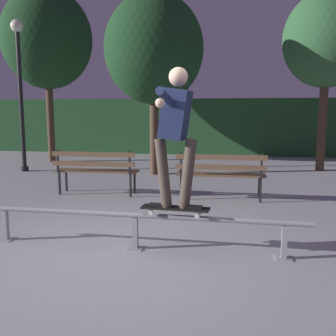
% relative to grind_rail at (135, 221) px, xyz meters
% --- Properties ---
extents(ground_plane, '(90.00, 90.00, 0.00)m').
position_rel_grind_rail_xyz_m(ground_plane, '(-0.00, -0.28, -0.33)').
color(ground_plane, '#99999E').
extents(hedge_backdrop, '(24.00, 1.20, 2.03)m').
position_rel_grind_rail_xyz_m(hedge_backdrop, '(-0.00, 10.38, 0.68)').
color(hedge_backdrop, '#234C28').
rests_on(hedge_backdrop, ground).
extents(grind_rail, '(3.96, 0.18, 0.43)m').
position_rel_grind_rail_xyz_m(grind_rail, '(0.00, 0.00, 0.00)').
color(grind_rail, gray).
rests_on(grind_rail, ground).
extents(skateboard, '(0.79, 0.24, 0.09)m').
position_rel_grind_rail_xyz_m(skateboard, '(0.48, 0.00, 0.17)').
color(skateboard, black).
rests_on(skateboard, grind_rail).
extents(skateboarder, '(0.62, 1.41, 1.56)m').
position_rel_grind_rail_xyz_m(skateboarder, '(0.48, -0.00, 1.11)').
color(skateboarder, black).
rests_on(skateboarder, skateboard).
extents(park_bench_leftmost, '(1.61, 0.47, 0.88)m').
position_rel_grind_rail_xyz_m(park_bench_leftmost, '(-1.54, 2.70, 0.20)').
color(park_bench_leftmost, black).
rests_on(park_bench_leftmost, ground).
extents(park_bench_left_center, '(1.61, 0.47, 0.88)m').
position_rel_grind_rail_xyz_m(park_bench_left_center, '(0.84, 2.70, 0.20)').
color(park_bench_left_center, black).
rests_on(park_bench_left_center, ground).
extents(tree_far_left, '(2.73, 2.73, 5.26)m').
position_rel_grind_rail_xyz_m(tree_far_left, '(-4.72, 7.09, 3.42)').
color(tree_far_left, '#4C3828').
rests_on(tree_far_left, ground).
extents(tree_behind_benches, '(2.43, 2.43, 4.43)m').
position_rel_grind_rail_xyz_m(tree_behind_benches, '(-0.98, 5.32, 2.75)').
color(tree_behind_benches, '#4C3828').
rests_on(tree_behind_benches, ground).
extents(tree_far_right, '(2.25, 2.25, 4.67)m').
position_rel_grind_rail_xyz_m(tree_far_right, '(3.28, 6.76, 3.08)').
color(tree_far_right, '#4C3828').
rests_on(tree_far_right, ground).
extents(lamp_post_left, '(0.32, 0.32, 3.90)m').
position_rel_grind_rail_xyz_m(lamp_post_left, '(-4.52, 5.15, 2.15)').
color(lamp_post_left, black).
rests_on(lamp_post_left, ground).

